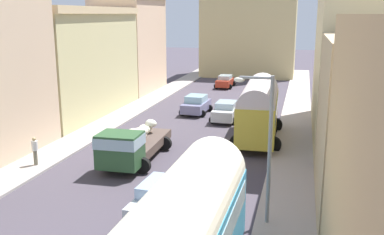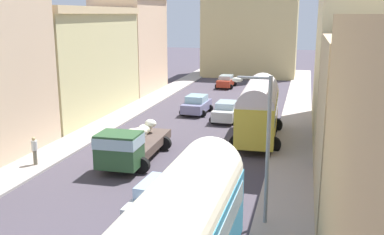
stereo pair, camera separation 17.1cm
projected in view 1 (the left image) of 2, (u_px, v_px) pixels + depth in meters
ground_plane at (205, 120)px, 36.34m from camera, size 154.00×154.00×0.00m
sidewalk_left at (124, 115)px, 38.06m from camera, size 2.50×70.00×0.14m
sidewalk_right at (295, 125)px, 34.58m from camera, size 2.50×70.00×0.14m
building_left_2 at (80, 62)px, 37.36m from camera, size 5.25×14.61×9.16m
building_left_3 at (130, 43)px, 48.77m from camera, size 6.04×9.38×10.90m
building_right_1 at (382, 126)px, 19.08m from camera, size 5.16×9.28×7.62m
building_right_2 at (356, 50)px, 30.35m from camera, size 5.11×14.81×12.30m
distant_church at (249, 31)px, 60.69m from camera, size 12.73×6.81×19.06m
parked_bus_1 at (259, 107)px, 30.12m from camera, size 3.49×8.42×4.20m
cargo_truck_0 at (131, 144)px, 25.50m from camera, size 3.29×7.29×2.32m
car_0 at (196, 105)px, 38.59m from camera, size 2.50×3.89×1.63m
car_1 at (225, 81)px, 52.32m from camera, size 2.21×3.97×1.48m
car_2 at (159, 198)px, 19.09m from camera, size 2.25×4.18×1.55m
car_3 at (226, 111)px, 36.00m from camera, size 2.36×4.01×1.60m
pedestrian_3 at (35, 150)px, 24.99m from camera, size 0.43×0.43×1.78m
streetlamp_near at (265, 138)px, 17.51m from camera, size 1.59×0.28×6.26m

